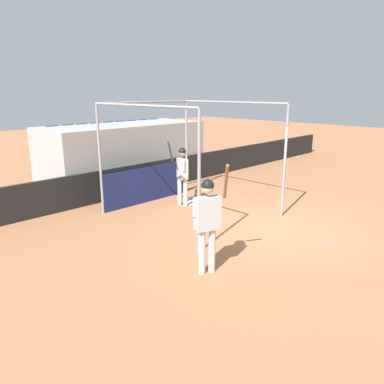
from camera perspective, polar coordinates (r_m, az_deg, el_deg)
ground_plane at (r=9.94m, az=12.68°, el=-5.42°), size 60.00×60.00×0.00m
outfield_wall at (r=13.19m, az=-6.91°, el=2.28°), size 24.00×0.12×1.02m
bleacher_section at (r=14.06m, az=-10.23°, el=5.59°), size 5.95×2.40×2.30m
batting_cage at (r=11.17m, az=-4.13°, el=4.41°), size 3.47×3.89×3.13m
home_plate at (r=11.82m, az=-0.22°, el=-1.65°), size 0.44×0.44×0.02m
player_batter at (r=11.32m, az=-1.53°, el=3.22°), size 0.57×0.88×1.92m
player_waiting at (r=7.05m, az=2.43°, el=-3.74°), size 0.84×0.55×2.17m
baseball at (r=10.62m, az=4.15°, el=-3.52°), size 0.07×0.07×0.07m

